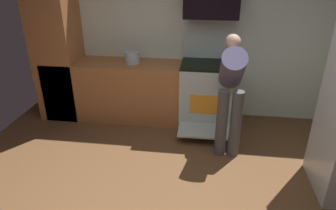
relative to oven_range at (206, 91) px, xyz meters
name	(u,v)px	position (x,y,z in m)	size (l,w,h in m)	color
wall_back	(185,32)	(-0.36, 0.37, 0.79)	(5.20, 0.12, 2.60)	silver
lower_cabinet_run	(125,91)	(-1.26, 0.01, -0.06)	(2.40, 0.60, 0.90)	#A86739
cabinet_column	(58,50)	(-2.26, 0.01, 0.54)	(0.60, 0.60, 2.10)	#A86739
oven_range	(206,91)	(0.00, 0.00, 0.00)	(0.76, 1.04, 1.57)	#AFC4BC
microwave	(211,6)	(0.00, 0.09, 1.21)	(0.74, 0.38, 0.32)	black
person_cook	(231,86)	(0.29, -0.68, 0.37)	(0.31, 0.70, 1.45)	#484848
stock_pot	(132,57)	(-1.11, 0.01, 0.47)	(0.22, 0.22, 0.17)	#AEBFC5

